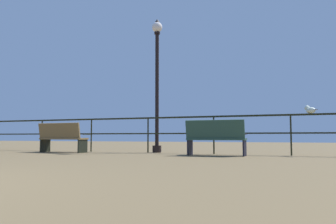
{
  "coord_description": "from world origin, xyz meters",
  "views": [
    {
      "loc": [
        4.48,
        -1.3,
        0.5
      ],
      "look_at": [
        0.87,
        7.75,
        1.22
      ],
      "focal_mm": 35.86,
      "sensor_mm": 36.0,
      "label": 1
    }
  ],
  "objects_px": {
    "bench_near_right": "(216,136)",
    "seagull_on_rail": "(310,110)",
    "bench_near_left": "(62,136)",
    "lamppost_center": "(157,74)"
  },
  "relations": [
    {
      "from": "bench_near_left",
      "to": "seagull_on_rail",
      "type": "distance_m",
      "value": 7.43
    },
    {
      "from": "bench_near_left",
      "to": "lamppost_center",
      "type": "height_order",
      "value": "lamppost_center"
    },
    {
      "from": "seagull_on_rail",
      "to": "lamppost_center",
      "type": "bearing_deg",
      "value": 177.29
    },
    {
      "from": "bench_near_right",
      "to": "seagull_on_rail",
      "type": "xyz_separation_m",
      "value": [
        2.34,
        0.87,
        0.7
      ]
    },
    {
      "from": "seagull_on_rail",
      "to": "bench_near_left",
      "type": "bearing_deg",
      "value": -173.24
    },
    {
      "from": "bench_near_left",
      "to": "lamppost_center",
      "type": "distance_m",
      "value": 3.65
    },
    {
      "from": "lamppost_center",
      "to": "seagull_on_rail",
      "type": "height_order",
      "value": "lamppost_center"
    },
    {
      "from": "bench_near_left",
      "to": "bench_near_right",
      "type": "xyz_separation_m",
      "value": [
        5.01,
        0.0,
        0.0
      ]
    },
    {
      "from": "lamppost_center",
      "to": "seagull_on_rail",
      "type": "bearing_deg",
      "value": -2.71
    },
    {
      "from": "bench_near_left",
      "to": "lamppost_center",
      "type": "xyz_separation_m",
      "value": [
        2.85,
        1.08,
        2.01
      ]
    }
  ]
}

